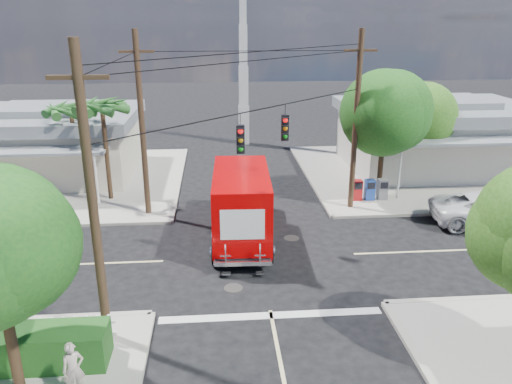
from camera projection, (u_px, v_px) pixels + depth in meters
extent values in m
plane|color=black|center=(260.00, 258.00, 20.79)|extent=(120.00, 120.00, 0.00)
cube|color=#A7A297|center=(415.00, 172.00, 31.95)|extent=(14.00, 14.00, 0.14)
cube|color=#A8A394|center=(308.00, 175.00, 31.42)|extent=(0.25, 14.00, 0.14)
cube|color=#A8A394|center=(468.00, 213.00, 25.37)|extent=(14.00, 0.25, 0.14)
cube|color=#A7A297|center=(64.00, 181.00, 30.27)|extent=(14.00, 14.00, 0.14)
cube|color=#A8A394|center=(180.00, 178.00, 30.80)|extent=(0.25, 14.00, 0.14)
cube|color=#A8A394|center=(22.00, 227.00, 23.69)|extent=(14.00, 0.25, 0.14)
cube|color=beige|center=(245.00, 183.00, 30.19)|extent=(0.12, 12.00, 0.01)
cube|color=beige|center=(490.00, 249.00, 21.55)|extent=(12.00, 0.12, 0.01)
cube|color=beige|center=(12.00, 267.00, 20.02)|extent=(12.00, 0.12, 0.01)
cube|color=silver|center=(271.00, 315.00, 16.74)|extent=(7.50, 0.40, 0.01)
cube|color=beige|center=(435.00, 141.00, 32.42)|extent=(11.00, 8.00, 3.40)
cube|color=gray|center=(439.00, 110.00, 31.74)|extent=(11.80, 8.80, 0.70)
cube|color=gray|center=(440.00, 102.00, 31.58)|extent=(6.05, 4.40, 0.50)
cube|color=gray|center=(475.00, 141.00, 27.42)|extent=(9.90, 1.80, 0.15)
cylinder|color=silver|center=(399.00, 172.00, 26.81)|extent=(0.12, 0.12, 2.90)
cube|color=beige|center=(51.00, 149.00, 31.05)|extent=(10.00, 8.00, 3.20)
cube|color=gray|center=(46.00, 118.00, 30.41)|extent=(10.80, 8.80, 0.70)
cube|color=gray|center=(45.00, 109.00, 30.24)|extent=(5.50, 4.40, 0.50)
cube|color=gray|center=(19.00, 151.00, 26.08)|extent=(9.00, 1.80, 0.15)
cylinder|color=silver|center=(96.00, 179.00, 26.08)|extent=(0.12, 0.12, 2.70)
cube|color=silver|center=(244.00, 125.00, 39.14)|extent=(0.80, 0.80, 3.00)
cube|color=silver|center=(243.00, 86.00, 38.15)|extent=(0.70, 0.70, 3.00)
cube|color=silver|center=(243.00, 45.00, 37.16)|extent=(0.60, 0.60, 3.00)
cube|color=silver|center=(243.00, 2.00, 36.16)|extent=(0.50, 0.50, 3.00)
cylinder|color=#422D1C|center=(10.00, 331.00, 12.54)|extent=(0.28, 0.28, 3.71)
sphere|color=#184D19|center=(5.00, 258.00, 11.55)|extent=(3.25, 3.25, 3.25)
cylinder|color=#422D1C|center=(381.00, 159.00, 27.01)|extent=(0.28, 0.28, 4.10)
sphere|color=#184D19|center=(385.00, 112.00, 26.16)|extent=(4.10, 4.10, 4.10)
sphere|color=#184D19|center=(377.00, 107.00, 26.24)|extent=(3.33, 3.33, 3.33)
sphere|color=#184D19|center=(393.00, 116.00, 25.95)|extent=(3.58, 3.58, 3.58)
cylinder|color=#422D1C|center=(412.00, 153.00, 29.36)|extent=(0.28, 0.28, 3.58)
sphere|color=#295814|center=(416.00, 115.00, 28.62)|extent=(3.58, 3.58, 3.58)
sphere|color=#295814|center=(408.00, 111.00, 28.71)|extent=(2.91, 2.91, 2.91)
sphere|color=#295814|center=(424.00, 118.00, 28.40)|extent=(3.14, 3.14, 3.14)
cylinder|color=#422D1C|center=(107.00, 154.00, 26.40)|extent=(0.24, 0.24, 5.00)
cone|color=#285F24|center=(119.00, 104.00, 25.60)|extent=(0.50, 2.06, 0.98)
cone|color=#285F24|center=(115.00, 102.00, 26.24)|extent=(1.92, 1.68, 0.98)
cone|color=#285F24|center=(101.00, 102.00, 26.35)|extent=(2.12, 0.95, 0.98)
cone|color=#285F24|center=(87.00, 104.00, 25.84)|extent=(1.34, 2.07, 0.98)
cone|color=#285F24|center=(84.00, 106.00, 25.11)|extent=(1.34, 2.07, 0.98)
cone|color=#285F24|center=(94.00, 108.00, 24.69)|extent=(2.12, 0.95, 0.98)
cone|color=#285F24|center=(110.00, 107.00, 24.92)|extent=(1.92, 1.68, 0.98)
cylinder|color=#422D1C|center=(76.00, 151.00, 27.72)|extent=(0.24, 0.24, 4.60)
cone|color=#285F24|center=(87.00, 108.00, 26.99)|extent=(0.50, 2.06, 0.98)
cone|color=#285F24|center=(84.00, 106.00, 27.63)|extent=(1.92, 1.68, 0.98)
cone|color=#285F24|center=(71.00, 105.00, 27.74)|extent=(2.12, 0.95, 0.98)
cone|color=#285F24|center=(57.00, 107.00, 27.23)|extent=(1.34, 2.07, 0.98)
cone|color=#285F24|center=(53.00, 109.00, 26.50)|extent=(1.34, 2.07, 0.98)
cone|color=#285F24|center=(62.00, 111.00, 26.08)|extent=(2.12, 0.95, 0.98)
cone|color=#285F24|center=(78.00, 110.00, 26.31)|extent=(1.92, 1.68, 0.98)
cylinder|color=#473321|center=(93.00, 204.00, 14.01)|extent=(0.28, 0.28, 9.00)
cube|color=#473321|center=(78.00, 77.00, 12.85)|extent=(1.60, 0.12, 0.12)
cylinder|color=#473321|center=(356.00, 124.00, 24.59)|extent=(0.28, 0.28, 9.00)
cube|color=#473321|center=(361.00, 50.00, 23.43)|extent=(1.60, 0.12, 0.12)
cylinder|color=#473321|center=(142.00, 127.00, 23.79)|extent=(0.28, 0.28, 9.00)
cube|color=#473321|center=(136.00, 51.00, 22.63)|extent=(1.60, 0.12, 0.12)
cylinder|color=black|center=(260.00, 109.00, 18.74)|extent=(10.43, 10.43, 0.04)
cube|color=black|center=(240.00, 139.00, 18.24)|extent=(0.30, 0.24, 1.05)
sphere|color=red|center=(241.00, 131.00, 18.00)|extent=(0.20, 0.20, 0.20)
cube|color=black|center=(285.00, 128.00, 20.17)|extent=(0.30, 0.24, 1.05)
sphere|color=red|center=(285.00, 120.00, 19.93)|extent=(0.20, 0.20, 0.20)
cube|color=silver|center=(15.00, 338.00, 14.76)|extent=(5.94, 0.05, 0.08)
cube|color=silver|center=(12.00, 326.00, 14.63)|extent=(5.94, 0.05, 0.08)
cube|color=silver|center=(110.00, 329.00, 14.93)|extent=(0.09, 0.06, 1.00)
cube|color=red|center=(357.00, 190.00, 26.83)|extent=(0.50, 0.50, 1.10)
cube|color=#1D41A0|center=(370.00, 190.00, 26.89)|extent=(0.50, 0.50, 1.10)
cube|color=slate|center=(382.00, 189.00, 26.94)|extent=(0.50, 0.50, 1.10)
cube|color=black|center=(241.00, 225.00, 22.72)|extent=(2.43, 7.39, 0.23)
cube|color=#C60102|center=(240.00, 189.00, 25.17)|extent=(2.31, 1.68, 2.06)
cube|color=black|center=(240.00, 178.00, 25.66)|extent=(1.98, 0.31, 0.89)
cube|color=silver|center=(240.00, 196.00, 26.18)|extent=(2.16, 0.19, 0.33)
cube|color=#C60102|center=(241.00, 203.00, 21.45)|extent=(2.55, 5.53, 2.72)
cube|color=white|center=(269.00, 199.00, 21.46)|extent=(0.15, 3.38, 1.22)
cube|color=white|center=(214.00, 200.00, 21.36)|extent=(0.15, 3.38, 1.22)
cube|color=white|center=(242.00, 225.00, 18.83)|extent=(1.69, 0.08, 1.22)
cube|color=silver|center=(243.00, 263.00, 19.22)|extent=(2.26, 0.32, 0.17)
cube|color=silver|center=(226.00, 256.00, 18.96)|extent=(0.42, 0.07, 0.94)
cube|color=silver|center=(260.00, 255.00, 19.01)|extent=(0.42, 0.07, 0.94)
cylinder|color=black|center=(219.00, 204.00, 25.24)|extent=(0.34, 1.04, 1.03)
cylinder|color=black|center=(262.00, 204.00, 25.32)|extent=(0.34, 1.04, 1.03)
cylinder|color=black|center=(216.00, 252.00, 20.11)|extent=(0.34, 1.04, 1.03)
cylinder|color=black|center=(269.00, 251.00, 20.20)|extent=(0.34, 1.04, 1.03)
imported|color=silver|center=(491.00, 210.00, 23.79)|extent=(5.80, 3.25, 1.53)
imported|color=beige|center=(73.00, 369.00, 12.84)|extent=(0.66, 0.56, 1.52)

